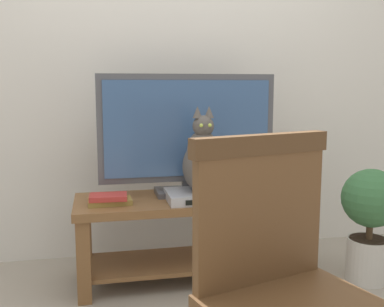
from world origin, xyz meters
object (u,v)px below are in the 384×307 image
Objects in this scene: media_box at (201,196)px; book_stack at (109,199)px; tv_stand at (190,223)px; potted_plant at (370,216)px; wooden_chair at (286,277)px; tv at (187,132)px; cat at (202,160)px.

book_stack reaches higher than media_box.
media_box is at bearing -62.63° from tv_stand.
wooden_chair is at bearing -132.58° from potted_plant.
wooden_chair is 1.48× the size of potted_plant.
tv is 0.58m from book_stack.
potted_plant is at bearing -8.55° from cat.
tv is (0.00, 0.07, 0.51)m from tv_stand.
media_box reaches higher than tv_stand.
tv_stand is at bearing 166.30° from potted_plant.
tv reaches higher than tv_stand.
cat is at bearing -65.92° from tv_stand.
cat is 1.00m from potted_plant.
wooden_chair is at bearing -91.31° from cat.
cat is at bearing 88.69° from wooden_chair.
tv is 1.06× the size of wooden_chair.
tv reaches higher than media_box.
tv_stand is 0.39m from cat.
cat is (0.00, -0.02, 0.20)m from media_box.
wooden_chair is 4.11× the size of book_stack.
book_stack is (-0.45, -0.14, -0.33)m from tv.
tv_stand is 1.27× the size of tv.
potted_plant reaches higher than media_box.
tv is 4.34× the size of book_stack.
potted_plant is at bearing -6.88° from book_stack.
tv_stand is 0.51m from tv.
potted_plant is at bearing -9.47° from media_box.
media_box is at bearing -74.80° from tv.
media_box is (0.04, -0.16, -0.33)m from tv.
potted_plant is (0.98, -0.24, 0.05)m from tv_stand.
wooden_chair is at bearing -89.26° from tv_stand.
cat reaches higher than potted_plant.
book_stack is at bearing 176.32° from cat.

